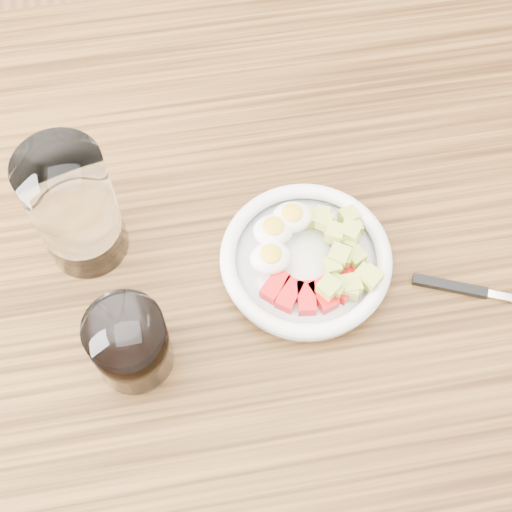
% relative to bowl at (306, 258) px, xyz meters
% --- Properties ---
extents(ground, '(4.00, 4.00, 0.00)m').
position_rel_bowl_xyz_m(ground, '(-0.04, -0.00, -0.79)').
color(ground, brown).
rests_on(ground, ground).
extents(dining_table, '(1.50, 0.90, 0.77)m').
position_rel_bowl_xyz_m(dining_table, '(-0.04, -0.00, -0.12)').
color(dining_table, brown).
rests_on(dining_table, ground).
extents(bowl, '(0.19, 0.19, 0.05)m').
position_rel_bowl_xyz_m(bowl, '(0.00, 0.00, 0.00)').
color(bowl, white).
rests_on(bowl, dining_table).
extents(fork, '(0.16, 0.08, 0.01)m').
position_rel_bowl_xyz_m(fork, '(0.17, -0.06, -0.01)').
color(fork, black).
rests_on(fork, dining_table).
extents(water_glass, '(0.09, 0.09, 0.16)m').
position_rel_bowl_xyz_m(water_glass, '(-0.23, 0.07, 0.06)').
color(water_glass, white).
rests_on(water_glass, dining_table).
extents(coffee_glass, '(0.08, 0.08, 0.09)m').
position_rel_bowl_xyz_m(coffee_glass, '(-0.19, -0.08, 0.03)').
color(coffee_glass, white).
rests_on(coffee_glass, dining_table).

